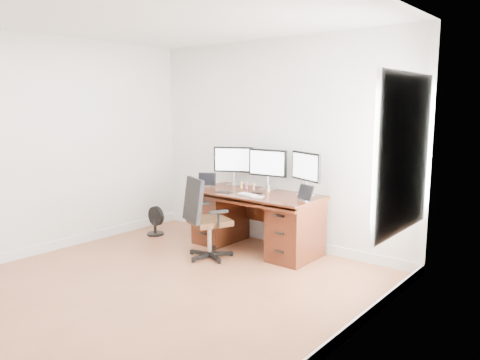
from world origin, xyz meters
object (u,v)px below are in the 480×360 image
Objects in this scene: office_chair at (206,232)px; floor_fan at (155,221)px; desk at (256,219)px; monitor_center at (268,164)px; keyboard at (248,195)px.

office_chair is 1.31m from floor_fan.
desk is 3.09× the size of monitor_center.
keyboard is at bearing -81.85° from desk.
monitor_center is 2.13× the size of keyboard.
office_chair is (-0.25, -0.67, -0.07)m from desk.
desk is at bearing 92.43° from office_chair.
keyboard reaches higher than floor_fan.
desk is 4.08× the size of floor_fan.
office_chair reaches higher than keyboard.
floor_fan is 1.87m from monitor_center.
office_chair is at bearing -11.41° from floor_fan.
office_chair is 2.40× the size of floor_fan.
desk is 1.70× the size of office_chair.
desk is 0.42m from keyboard.
monitor_center reaches higher than floor_fan.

